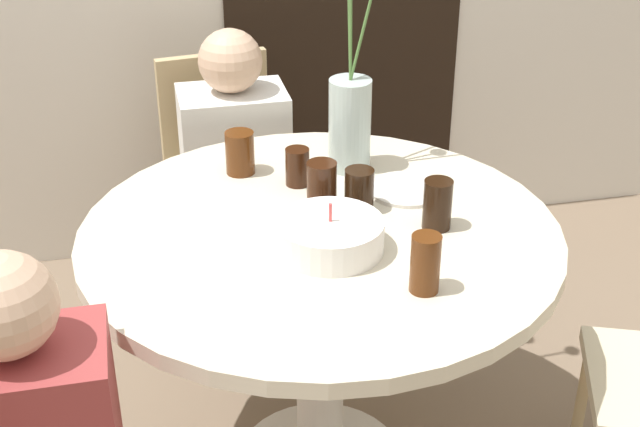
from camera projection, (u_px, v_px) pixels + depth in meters
The scene contains 12 objects.
dining_table at pixel (320, 278), 2.23m from camera, with size 1.17×1.17×0.78m.
chair_right_flank at pixel (224, 172), 3.09m from camera, with size 0.45×0.45×0.88m.
birthday_cake at pixel (330, 236), 2.05m from camera, with size 0.25×0.25×0.12m.
flower_vase at pixel (352, 99), 2.37m from camera, with size 0.21×0.19×0.79m.
side_plate at pixel (406, 189), 2.33m from camera, with size 0.20×0.20×0.01m.
drink_glass_0 at pixel (297, 167), 2.34m from camera, with size 0.06×0.06×0.10m.
drink_glass_1 at pixel (359, 190), 2.22m from camera, with size 0.07×0.07×0.11m.
drink_glass_2 at pixel (322, 186), 2.22m from camera, with size 0.08×0.08×0.13m.
drink_glass_3 at pixel (425, 264), 1.89m from camera, with size 0.07×0.07×0.13m.
drink_glass_4 at pixel (240, 153), 2.40m from camera, with size 0.08×0.08×0.12m.
drink_glass_5 at pixel (437, 204), 2.13m from camera, with size 0.07×0.07×0.12m.
person_guest at pixel (237, 192), 2.96m from camera, with size 0.34×0.24×1.04m.
Camera 1 is at (-0.42, -1.83, 1.84)m, focal length 50.00 mm.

